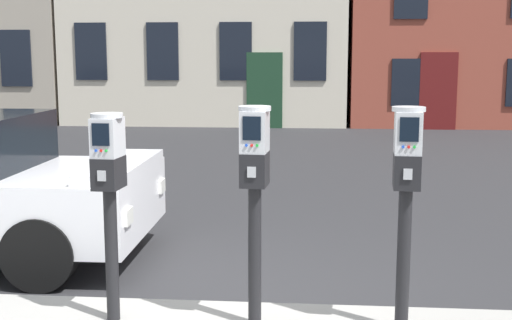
# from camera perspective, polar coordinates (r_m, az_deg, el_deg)

# --- Properties ---
(parking_meter_near_kerb) EXTENTS (0.23, 0.26, 1.46)m
(parking_meter_near_kerb) POSITION_cam_1_polar(r_m,az_deg,el_deg) (4.61, -12.57, -1.64)
(parking_meter_near_kerb) COLOR black
(parking_meter_near_kerb) RESTS_ON sidewalk_slab
(parking_meter_twin_adjacent) EXTENTS (0.23, 0.26, 1.51)m
(parking_meter_twin_adjacent) POSITION_cam_1_polar(r_m,az_deg,el_deg) (4.41, -0.11, -1.41)
(parking_meter_twin_adjacent) COLOR black
(parking_meter_twin_adjacent) RESTS_ON sidewalk_slab
(parking_meter_end_of_row) EXTENTS (0.23, 0.26, 1.51)m
(parking_meter_end_of_row) POSITION_cam_1_polar(r_m,az_deg,el_deg) (4.44, 12.84, -1.55)
(parking_meter_end_of_row) COLOR black
(parking_meter_end_of_row) RESTS_ON sidewalk_slab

